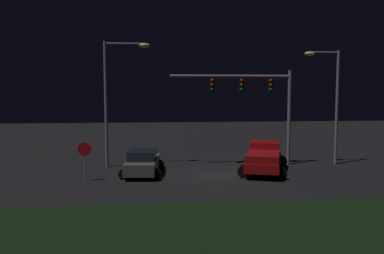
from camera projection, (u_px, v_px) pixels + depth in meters
The scene contains 8 objects.
ground_plane at pixel (211, 174), 25.22m from camera, with size 80.00×80.00×0.00m, color black.
grass_median at pixel (247, 227), 15.41m from camera, with size 23.24×6.50×0.10m, color black.
pickup_truck at pixel (264, 156), 25.83m from camera, with size 3.98×5.76×1.80m.
car_sedan at pixel (143, 163), 25.05m from camera, with size 2.74×4.55×1.51m.
traffic_signal_gantry at pixel (255, 94), 27.79m from camera, with size 8.32×0.56×6.50m.
street_lamp_left at pixel (115, 88), 27.15m from camera, with size 3.04×0.44×8.36m.
street_lamp_right at pixel (330, 93), 28.09m from camera, with size 2.50×0.44×7.86m.
stop_sign at pixel (85, 154), 23.10m from camera, with size 0.76×0.08×2.23m.
Camera 1 is at (-3.49, -24.63, 5.21)m, focal length 38.30 mm.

